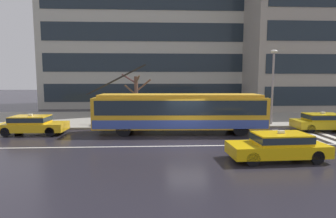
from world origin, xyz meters
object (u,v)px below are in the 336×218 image
pedestrian_walking_past (141,104)px  street_lamp (273,80)px  taxi_ahead_of_bus (324,121)px  taxi_queued_behind_bus (32,124)px  taxi_oncoming_near (278,145)px  trolleybus (180,112)px  bus_shelter (140,101)px  pedestrian_approaching_curb (206,103)px  street_tree_bare (136,96)px  pedestrian_at_shelter (163,106)px

pedestrian_walking_past → street_lamp: (10.61, -1.34, 2.02)m
taxi_ahead_of_bus → taxi_queued_behind_bus: bearing=-179.5°
taxi_oncoming_near → street_lamp: 10.21m
trolleybus → taxi_queued_behind_bus: 10.21m
bus_shelter → pedestrian_approaching_curb: bus_shelter is taller
taxi_queued_behind_bus → street_tree_bare: bearing=29.1°
pedestrian_walking_past → bus_shelter: bearing=111.8°
taxi_ahead_of_bus → trolleybus: bearing=-178.6°
trolleybus → street_lamp: (7.66, 2.52, 2.18)m
pedestrian_walking_past → street_tree_bare: 0.77m
street_lamp → taxi_oncoming_near: bearing=-111.9°
pedestrian_at_shelter → taxi_ahead_of_bus: bearing=-10.3°
taxi_oncoming_near → street_lamp: bearing=68.1°
taxi_ahead_of_bus → pedestrian_walking_past: pedestrian_walking_past is taller
street_tree_bare → pedestrian_approaching_curb: bearing=0.6°
pedestrian_at_shelter → pedestrian_walking_past: 2.38m
pedestrian_at_shelter → street_tree_bare: bearing=145.8°
taxi_ahead_of_bus → taxi_oncoming_near: size_ratio=0.98×
trolleybus → pedestrian_at_shelter: (-1.08, 2.38, 0.19)m
taxi_oncoming_near → street_lamp: street_lamp is taller
taxi_oncoming_near → pedestrian_at_shelter: size_ratio=2.37×
trolleybus → bus_shelter: trolleybus is taller
street_lamp → pedestrian_at_shelter: bearing=-179.0°
trolleybus → street_lamp: size_ratio=2.08×
taxi_queued_behind_bus → street_tree_bare: street_tree_bare is taller
taxi_ahead_of_bus → taxi_queued_behind_bus: same height
pedestrian_approaching_curb → taxi_ahead_of_bus: bearing=-24.9°
taxi_ahead_of_bus → pedestrian_walking_past: bearing=165.1°
bus_shelter → street_tree_bare: size_ratio=0.98×
taxi_ahead_of_bus → street_tree_bare: size_ratio=1.09×
taxi_queued_behind_bus → pedestrian_approaching_curb: (12.79, 3.88, 1.04)m
taxi_ahead_of_bus → taxi_oncoming_near: 9.45m
pedestrian_at_shelter → pedestrian_approaching_curb: (3.70, 1.58, 0.04)m
taxi_queued_behind_bus → pedestrian_approaching_curb: 13.41m
trolleybus → street_tree_bare: 5.18m
taxi_oncoming_near → pedestrian_approaching_curb: 10.64m
trolleybus → pedestrian_walking_past: 4.86m
bus_shelter → taxi_oncoming_near: bearing=-56.2°
bus_shelter → street_lamp: 10.87m
taxi_queued_behind_bus → taxi_oncoming_near: (14.19, -6.61, -0.00)m
bus_shelter → pedestrian_walking_past: (0.02, -0.05, -0.27)m
taxi_oncoming_near → pedestrian_walking_past: pedestrian_walking_past is taller
trolleybus → pedestrian_walking_past: bearing=127.4°
trolleybus → pedestrian_walking_past: (-2.95, 3.86, 0.16)m
bus_shelter → pedestrian_approaching_curb: bearing=0.4°
trolleybus → bus_shelter: 4.93m
taxi_queued_behind_bus → bus_shelter: bus_shelter is taller
taxi_ahead_of_bus → taxi_queued_behind_bus: size_ratio=1.01×
trolleybus → pedestrian_approaching_curb: size_ratio=6.32×
taxi_queued_behind_bus → taxi_ahead_of_bus: bearing=0.5°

